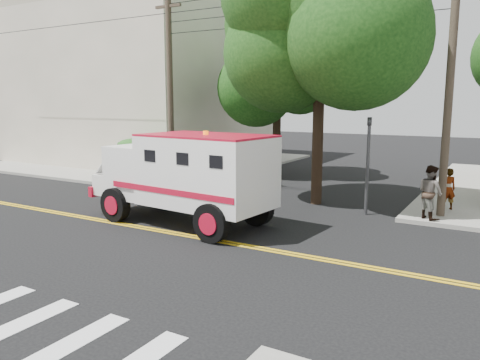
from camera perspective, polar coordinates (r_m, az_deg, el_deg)
The scene contains 13 objects.
ground at distance 14.69m, azimuth -5.65°, elevation -6.91°, with size 100.00×100.00×0.00m, color black.
sidewalk_nw at distance 33.34m, azimuth -10.86°, elevation 2.30°, with size 17.00×17.00×0.15m, color gray.
building_left at distance 35.56m, azimuth -11.98°, elevation 10.90°, with size 16.00×14.00×10.00m, color #BAB299.
utility_pole_left at distance 22.27m, azimuth -8.51°, elevation 10.31°, with size 0.28×0.28×9.00m, color #382D23.
utility_pole_right at distance 17.70m, azimuth 24.14°, elevation 9.86°, with size 0.28×0.28×9.00m, color #382D23.
tree_main at distance 18.96m, azimuth 10.81°, elevation 18.63°, with size 6.08×5.70×9.85m.
tree_left at distance 25.69m, azimuth 5.04°, elevation 13.00°, with size 4.48×4.20×7.70m.
traffic_signal at distance 17.67m, azimuth 15.35°, elevation 2.95°, with size 0.15×0.18×3.60m.
accessibility_sign at distance 22.94m, azimuth -9.22°, elevation 2.42°, with size 0.45×0.10×2.02m.
palm_planter at distance 24.05m, azimuth -10.83°, elevation 3.37°, with size 3.52×2.63×2.36m.
armored_truck at distance 15.92m, azimuth -6.58°, elevation 0.85°, with size 7.00×3.27×3.10m.
pedestrian_a at distance 19.10m, azimuth 24.00°, elevation -0.99°, with size 0.57×0.37×1.57m, color gray.
pedestrian_b at distance 17.31m, azimuth 22.19°, elevation -1.38°, with size 0.91×0.71×1.86m, color gray.
Camera 1 is at (8.32, -11.38, 4.12)m, focal length 35.00 mm.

